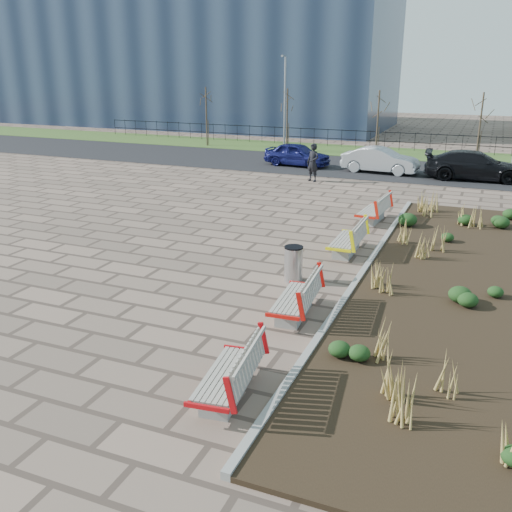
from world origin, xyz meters
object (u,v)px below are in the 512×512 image
at_px(bench_d, 373,209).
at_px(litter_bin, 293,264).
at_px(bench_a, 226,372).
at_px(car_blue, 297,154).
at_px(bench_c, 346,238).
at_px(car_black, 475,165).
at_px(car_silver, 380,160).
at_px(pedestrian, 313,163).
at_px(lamp_west, 285,105).
at_px(bench_b, 294,296).

height_order(bench_d, litter_bin, bench_d).
height_order(bench_a, car_blue, car_blue).
distance_m(bench_c, car_black, 14.30).
xyz_separation_m(car_silver, car_black, (4.80, -0.12, 0.05)).
bearing_deg(car_silver, pedestrian, 147.45).
height_order(bench_c, lamp_west, lamp_west).
bearing_deg(bench_d, lamp_west, 125.02).
xyz_separation_m(bench_d, lamp_west, (-9.00, 15.18, 2.54)).
xyz_separation_m(bench_b, car_blue, (-6.44, 19.40, 0.17)).
distance_m(bench_b, car_black, 19.24).
bearing_deg(litter_bin, bench_b, -70.55).
bearing_deg(car_blue, bench_a, -157.43).
xyz_separation_m(bench_a, lamp_west, (-9.00, 27.99, 2.54)).
bearing_deg(bench_c, pedestrian, 112.15).
relative_size(car_blue, car_silver, 0.94).
height_order(bench_d, pedestrian, pedestrian).
bearing_deg(pedestrian, lamp_west, 140.89).
bearing_deg(pedestrian, car_black, 47.63).
relative_size(bench_d, litter_bin, 2.14).
distance_m(bench_c, lamp_west, 21.38).
xyz_separation_m(bench_c, car_blue, (-6.44, 14.36, 0.17)).
bearing_deg(bench_c, litter_bin, -104.54).
bearing_deg(bench_c, car_silver, 96.40).
xyz_separation_m(car_blue, car_black, (9.59, -0.42, 0.07)).
distance_m(bench_b, bench_d, 9.09).
height_order(bench_a, lamp_west, lamp_west).
height_order(bench_d, car_black, car_black).
bearing_deg(car_black, car_blue, 83.84).
bearing_deg(bench_a, lamp_west, 101.06).
distance_m(bench_d, car_blue, 12.16).
height_order(bench_a, bench_b, same).
bearing_deg(car_black, bench_b, 166.92).
bearing_deg(litter_bin, pedestrian, 104.96).
height_order(bench_a, litter_bin, bench_a).
bearing_deg(car_silver, lamp_west, 59.17).
distance_m(bench_b, car_silver, 19.18).
height_order(bench_c, car_blue, car_blue).
height_order(bench_b, car_silver, car_silver).
bearing_deg(lamp_west, bench_d, -59.34).
height_order(bench_b, car_black, car_black).
distance_m(bench_c, litter_bin, 3.02).
distance_m(car_blue, car_black, 9.60).
relative_size(bench_d, pedestrian, 1.12).
bearing_deg(bench_a, pedestrian, 95.91).
xyz_separation_m(pedestrian, car_silver, (2.68, 3.58, -0.25)).
relative_size(car_black, lamp_west, 0.82).
bearing_deg(lamp_west, car_blue, -62.27).
bearing_deg(litter_bin, car_silver, 93.04).
bearing_deg(bench_a, car_black, 75.34).
bearing_deg(pedestrian, bench_c, -44.78).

